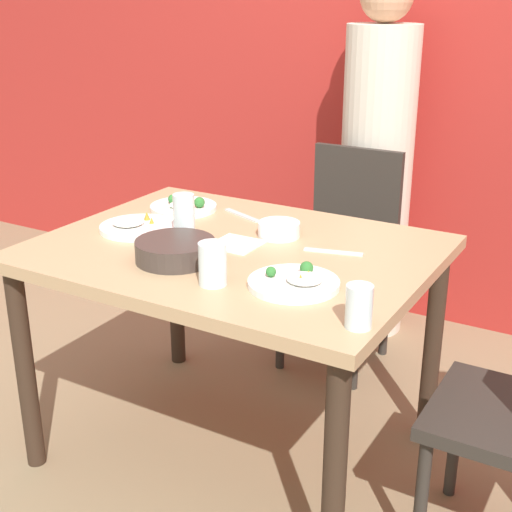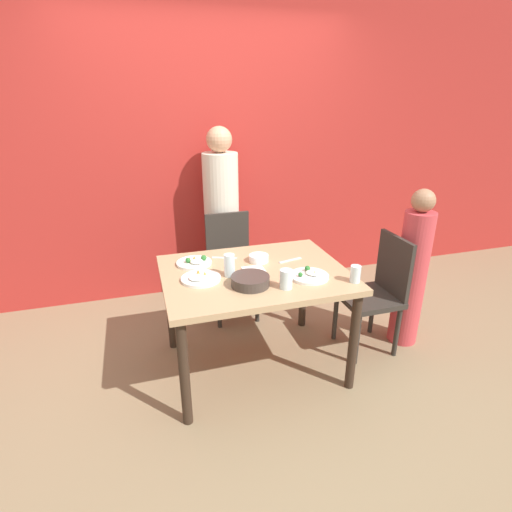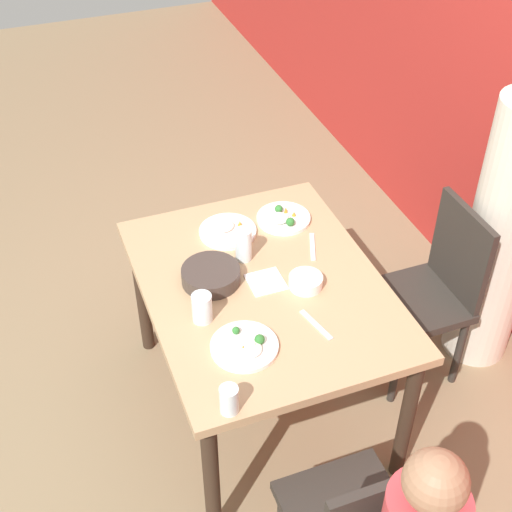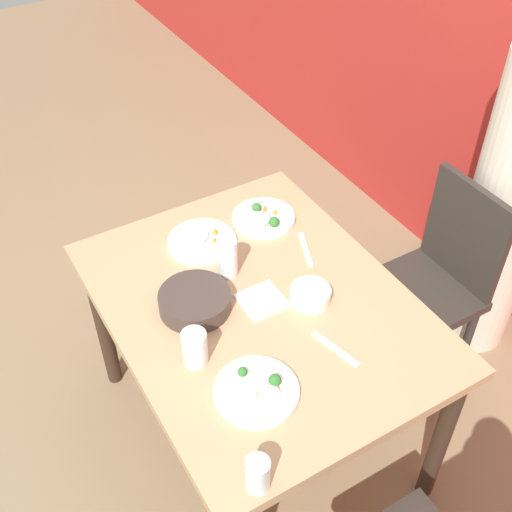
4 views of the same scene
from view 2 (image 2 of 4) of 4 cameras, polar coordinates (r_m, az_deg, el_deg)
name	(u,v)px [view 2 (image 2 of 4)]	position (r m, az deg, el deg)	size (l,w,h in m)	color
ground_plane	(255,364)	(3.00, -0.18, -15.24)	(10.00, 10.00, 0.00)	#847051
wall_back	(210,150)	(3.76, -6.53, 14.85)	(10.00, 0.06, 2.70)	#A82823
dining_table	(255,284)	(2.65, -0.20, -3.96)	(1.20, 0.93, 0.74)	tan
chair_adult_spot	(231,262)	(3.44, -3.58, -0.85)	(0.40, 0.40, 0.88)	#2D2823
chair_child_spot	(377,290)	(3.08, 16.93, -4.68)	(0.40, 0.40, 0.88)	#2D2823
person_adult	(222,222)	(3.65, -4.89, 4.80)	(0.31, 0.31, 1.57)	beige
person_child	(412,274)	(3.20, 21.33, -2.36)	(0.22, 0.22, 1.22)	#C63D42
bowl_curry	(250,280)	(2.41, -0.82, -3.51)	(0.23, 0.23, 0.06)	#3D332D
plate_rice_adult	(310,275)	(2.55, 7.67, -2.74)	(0.25, 0.25, 0.06)	white
plate_rice_child	(200,278)	(2.51, -7.96, -3.18)	(0.25, 0.25, 0.05)	white
plate_noodles	(195,262)	(2.75, -8.76, -0.90)	(0.24, 0.24, 0.06)	white
bowl_rice_small	(259,258)	(2.76, 0.40, -0.28)	(0.13, 0.13, 0.05)	white
glass_water_tall	(286,279)	(2.38, 4.33, -3.30)	(0.08, 0.08, 0.12)	silver
glass_water_short	(355,274)	(2.53, 14.01, -2.50)	(0.06, 0.06, 0.11)	silver
glass_water_center	(229,265)	(2.53, -3.82, -1.34)	(0.07, 0.07, 0.15)	silver
napkin_folded	(254,270)	(2.62, -0.28, -2.04)	(0.14, 0.14, 0.01)	white
fork_steel	(290,260)	(2.79, 4.91, -0.60)	(0.18, 0.06, 0.01)	silver
spoon_steel	(224,258)	(2.83, -4.54, -0.25)	(0.17, 0.09, 0.01)	silver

